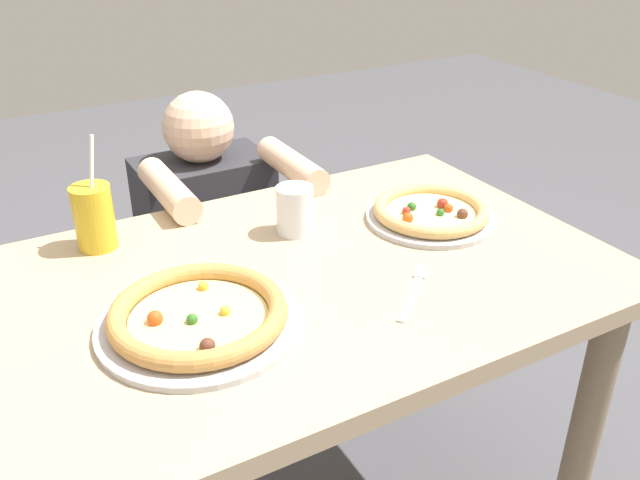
{
  "coord_description": "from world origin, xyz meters",
  "views": [
    {
      "loc": [
        -0.53,
        -1.02,
        1.42
      ],
      "look_at": [
        0.06,
        0.04,
        0.78
      ],
      "focal_mm": 37.69,
      "sensor_mm": 36.0,
      "label": 1
    }
  ],
  "objects": [
    {
      "name": "pizza_near",
      "position": [
        -0.25,
        -0.08,
        0.77
      ],
      "size": [
        0.35,
        0.35,
        0.05
      ],
      "color": "#B7B7BC",
      "rests_on": "dining_table"
    },
    {
      "name": "water_cup_clear",
      "position": [
        0.06,
        0.15,
        0.8
      ],
      "size": [
        0.08,
        0.08,
        0.11
      ],
      "color": "silver",
      "rests_on": "dining_table"
    },
    {
      "name": "diner_seated",
      "position": [
        0.03,
        0.66,
        0.43
      ],
      "size": [
        0.4,
        0.52,
        0.94
      ],
      "color": "#333847",
      "rests_on": "ground"
    },
    {
      "name": "drink_cup_colored",
      "position": [
        -0.33,
        0.3,
        0.82
      ],
      "size": [
        0.08,
        0.08,
        0.24
      ],
      "color": "gold",
      "rests_on": "dining_table"
    },
    {
      "name": "pizza_far",
      "position": [
        0.35,
        0.06,
        0.77
      ],
      "size": [
        0.29,
        0.29,
        0.04
      ],
      "color": "#B7B7BC",
      "rests_on": "dining_table"
    },
    {
      "name": "dining_table",
      "position": [
        0.0,
        0.0,
        0.63
      ],
      "size": [
        1.22,
        0.81,
        0.75
      ],
      "color": "tan",
      "rests_on": "ground"
    },
    {
      "name": "fork",
      "position": [
        0.14,
        -0.17,
        0.75
      ],
      "size": [
        0.16,
        0.15,
        0.0
      ],
      "color": "silver",
      "rests_on": "dining_table"
    }
  ]
}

